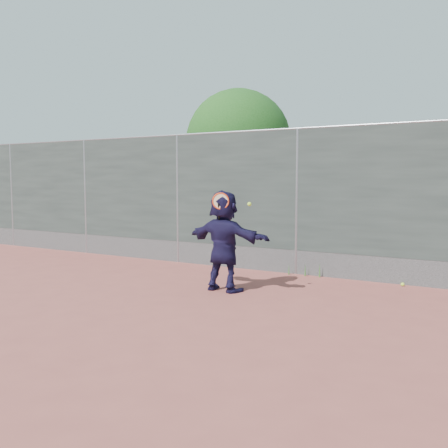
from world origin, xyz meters
The scene contains 7 objects.
ground centered at (0.00, 0.00, 0.00)m, with size 80.00×80.00×0.00m, color #9E4C42.
player centered at (-0.51, 1.38, 0.89)m, with size 1.65×0.53×1.78m, color #181336.
ball_ground centered at (2.16, 3.35, 0.03)m, with size 0.07×0.07×0.07m, color #C2F135.
fence centered at (0.00, 3.50, 1.58)m, with size 20.00×0.06×3.03m.
swing_action centered at (-0.41, 1.19, 1.58)m, with size 0.71×0.16×0.51m.
tree_left centered at (-2.85, 6.55, 2.94)m, with size 3.15×3.00×4.53m.
weed_clump centered at (0.29, 3.38, 0.13)m, with size 0.68×0.07×0.30m.
Camera 1 is at (3.85, -6.14, 1.97)m, focal length 40.00 mm.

